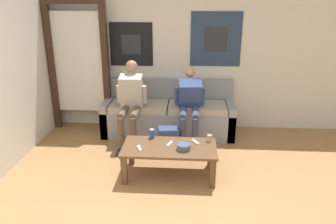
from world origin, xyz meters
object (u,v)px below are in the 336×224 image
Objects in this scene: person_seated_adult at (131,100)px; drink_can_blue at (152,134)px; game_controller_near_left at (195,142)px; coffee_table at (169,151)px; ceramic_bowl at (184,146)px; game_controller_far_center at (139,148)px; backpack at (169,141)px; pillar_candle at (209,138)px; game_controller_near_right at (170,144)px; couch at (168,115)px; person_seated_teen at (189,104)px.

person_seated_adult is 10.07× the size of drink_can_blue.
person_seated_adult reaches higher than game_controller_near_left.
coffee_table is 0.22m from ceramic_bowl.
drink_can_blue is 0.36m from game_controller_far_center.
coffee_table is at bearing -85.38° from backpack.
person_seated_adult reaches higher than pillar_candle.
drink_can_blue is (-0.43, 0.31, 0.02)m from ceramic_bowl.
drink_can_blue is 0.32m from game_controller_near_right.
backpack is 0.84m from game_controller_far_center.
couch is at bearing 94.31° from coffee_table.
person_seated_teen is at bearing 76.37° from game_controller_near_right.
ceramic_bowl is 1.68× the size of pillar_candle.
person_seated_teen reaches higher than pillar_candle.
backpack is (0.60, -0.35, -0.50)m from person_seated_adult.
backpack is 2.57× the size of game_controller_far_center.
couch is 1.35m from pillar_candle.
game_controller_near_right is at bearing 145.15° from ceramic_bowl.
ceramic_bowl is at bearing -125.15° from game_controller_near_left.
person_seated_adult is 0.86m from backpack.
coffee_table is 7.99× the size of game_controller_near_right.
person_seated_teen is 1.02m from game_controller_near_right.
couch reaches higher than game_controller_near_left.
pillar_candle is at bearing 18.18° from game_controller_far_center.
backpack is (0.05, -0.74, -0.12)m from couch.
drink_can_blue is (-0.25, 0.24, 0.13)m from coffee_table.
coffee_table is 0.37m from drink_can_blue.
coffee_table reaches higher than backpack.
drink_can_blue is at bearing -97.11° from couch.
ceramic_bowl is at bearing -93.03° from person_seated_teen.
ceramic_bowl is (0.23, -0.71, 0.26)m from backpack.
pillar_candle reaches higher than game_controller_near_right.
person_seated_teen is (0.24, 1.02, 0.30)m from coffee_table.
game_controller_near_left is at bearing 21.63° from coffee_table.
person_seated_adult is 0.89m from person_seated_teen.
person_seated_adult is 8.47× the size of game_controller_far_center.
game_controller_far_center is (-0.36, -0.10, 0.08)m from coffee_table.
drink_can_blue reaches higher than game_controller_near_right.
couch is at bearing 82.89° from drink_can_blue.
ceramic_bowl is 1.39× the size of drink_can_blue.
game_controller_near_right is (0.25, -0.19, -0.05)m from drink_can_blue.
coffee_table is 0.94× the size of person_seated_adult.
backpack is at bearing 107.97° from ceramic_bowl.
person_seated_teen reaches higher than game_controller_near_right.
pillar_candle is 0.19m from game_controller_near_left.
game_controller_near_right is at bearing 87.16° from coffee_table.
coffee_table is at bearing -44.22° from drink_can_blue.
game_controller_near_left is (0.08, -0.89, -0.22)m from person_seated_teen.
coffee_table is 8.31× the size of game_controller_near_left.
game_controller_near_left reaches higher than coffee_table.
person_seated_adult is 12.12× the size of pillar_candle.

